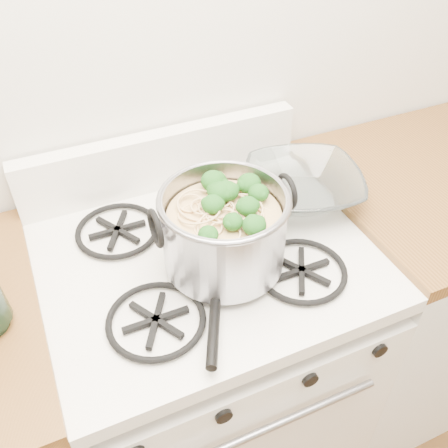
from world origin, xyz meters
TOP-DOWN VIEW (x-y plane):
  - gas_range at (0.00, 1.26)m, footprint 0.76×0.66m
  - counter_left at (-0.51, 1.26)m, footprint 0.25×0.65m
  - counter_right at (0.88, 1.26)m, footprint 1.00×0.65m
  - stock_pot at (0.02, 1.21)m, footprint 0.31×0.28m
  - spatula at (-0.00, 1.18)m, footprint 0.40×0.41m
  - glass_bowl at (0.30, 1.34)m, footprint 0.14×0.14m

SIDE VIEW (x-z plane):
  - gas_range at x=0.00m, z-range -0.03..0.90m
  - counter_left at x=-0.51m, z-range 0.00..0.92m
  - counter_right at x=0.88m, z-range 0.00..0.92m
  - spatula at x=0.00m, z-range 0.92..0.95m
  - glass_bowl at x=0.30m, z-range 0.92..0.95m
  - stock_pot at x=0.02m, z-range 0.92..1.10m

